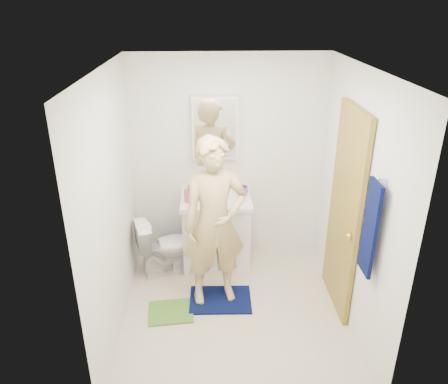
# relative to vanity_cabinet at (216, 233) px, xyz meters

# --- Properties ---
(floor) EXTENTS (2.20, 2.40, 0.02)m
(floor) POSITION_rel_vanity_cabinet_xyz_m (0.15, -0.91, -0.41)
(floor) COLOR beige
(floor) RESTS_ON ground
(ceiling) EXTENTS (2.20, 2.40, 0.02)m
(ceiling) POSITION_rel_vanity_cabinet_xyz_m (0.15, -0.91, 2.01)
(ceiling) COLOR white
(ceiling) RESTS_ON ground
(wall_back) EXTENTS (2.20, 0.02, 2.40)m
(wall_back) POSITION_rel_vanity_cabinet_xyz_m (0.15, 0.30, 0.80)
(wall_back) COLOR silver
(wall_back) RESTS_ON ground
(wall_front) EXTENTS (2.20, 0.02, 2.40)m
(wall_front) POSITION_rel_vanity_cabinet_xyz_m (0.15, -2.12, 0.80)
(wall_front) COLOR silver
(wall_front) RESTS_ON ground
(wall_left) EXTENTS (0.02, 2.40, 2.40)m
(wall_left) POSITION_rel_vanity_cabinet_xyz_m (-0.96, -0.91, 0.80)
(wall_left) COLOR silver
(wall_left) RESTS_ON ground
(wall_right) EXTENTS (0.02, 2.40, 2.40)m
(wall_right) POSITION_rel_vanity_cabinet_xyz_m (1.26, -0.91, 0.80)
(wall_right) COLOR silver
(wall_right) RESTS_ON ground
(vanity_cabinet) EXTENTS (0.75, 0.55, 0.80)m
(vanity_cabinet) POSITION_rel_vanity_cabinet_xyz_m (0.00, 0.00, 0.00)
(vanity_cabinet) COLOR white
(vanity_cabinet) RESTS_ON floor
(countertop) EXTENTS (0.79, 0.59, 0.05)m
(countertop) POSITION_rel_vanity_cabinet_xyz_m (0.00, 0.00, 0.43)
(countertop) COLOR white
(countertop) RESTS_ON vanity_cabinet
(sink_basin) EXTENTS (0.40, 0.40, 0.03)m
(sink_basin) POSITION_rel_vanity_cabinet_xyz_m (0.00, 0.00, 0.44)
(sink_basin) COLOR white
(sink_basin) RESTS_ON countertop
(faucet) EXTENTS (0.03, 0.03, 0.12)m
(faucet) POSITION_rel_vanity_cabinet_xyz_m (0.00, 0.18, 0.51)
(faucet) COLOR silver
(faucet) RESTS_ON countertop
(medicine_cabinet) EXTENTS (0.50, 0.12, 0.70)m
(medicine_cabinet) POSITION_rel_vanity_cabinet_xyz_m (0.00, 0.22, 1.20)
(medicine_cabinet) COLOR white
(medicine_cabinet) RESTS_ON wall_back
(mirror_panel) EXTENTS (0.46, 0.01, 0.66)m
(mirror_panel) POSITION_rel_vanity_cabinet_xyz_m (0.00, 0.16, 1.20)
(mirror_panel) COLOR white
(mirror_panel) RESTS_ON wall_back
(door) EXTENTS (0.05, 0.80, 2.05)m
(door) POSITION_rel_vanity_cabinet_xyz_m (1.22, -0.76, 0.62)
(door) COLOR #A98B2E
(door) RESTS_ON ground
(door_knob) EXTENTS (0.07, 0.07, 0.07)m
(door_knob) POSITION_rel_vanity_cabinet_xyz_m (1.18, -1.08, 0.55)
(door_knob) COLOR gold
(door_knob) RESTS_ON door
(towel) EXTENTS (0.03, 0.24, 0.80)m
(towel) POSITION_rel_vanity_cabinet_xyz_m (1.18, -1.48, 0.85)
(towel) COLOR #060E3E
(towel) RESTS_ON wall_right
(towel_hook) EXTENTS (0.06, 0.02, 0.02)m
(towel_hook) POSITION_rel_vanity_cabinet_xyz_m (1.22, -1.48, 1.27)
(towel_hook) COLOR silver
(towel_hook) RESTS_ON wall_right
(toilet) EXTENTS (0.73, 0.55, 0.67)m
(toilet) POSITION_rel_vanity_cabinet_xyz_m (-0.57, -0.16, -0.07)
(toilet) COLOR white
(toilet) RESTS_ON floor
(bath_mat) EXTENTS (0.65, 0.47, 0.02)m
(bath_mat) POSITION_rel_vanity_cabinet_xyz_m (0.02, -0.73, -0.39)
(bath_mat) COLOR #060E3E
(bath_mat) RESTS_ON floor
(green_rug) EXTENTS (0.47, 0.41, 0.02)m
(green_rug) POSITION_rel_vanity_cabinet_xyz_m (-0.49, -0.90, -0.39)
(green_rug) COLOR #52882D
(green_rug) RESTS_ON floor
(soap_dispenser) EXTENTS (0.11, 0.11, 0.20)m
(soap_dispenser) POSITION_rel_vanity_cabinet_xyz_m (-0.30, -0.07, 0.55)
(soap_dispenser) COLOR #BB5B57
(soap_dispenser) RESTS_ON countertop
(toothbrush_cup) EXTENTS (0.15, 0.15, 0.11)m
(toothbrush_cup) POSITION_rel_vanity_cabinet_xyz_m (0.30, 0.06, 0.50)
(toothbrush_cup) COLOR #7A479C
(toothbrush_cup) RESTS_ON countertop
(man) EXTENTS (0.71, 0.54, 1.75)m
(man) POSITION_rel_vanity_cabinet_xyz_m (-0.03, -0.69, 0.50)
(man) COLOR tan
(man) RESTS_ON bath_mat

